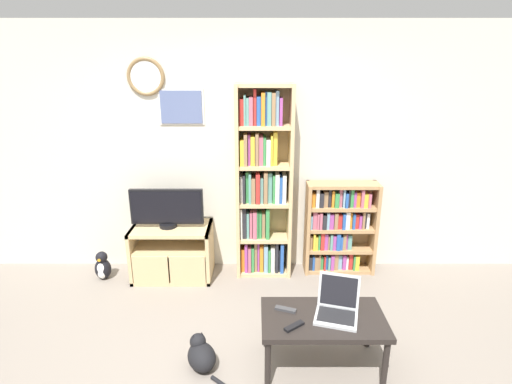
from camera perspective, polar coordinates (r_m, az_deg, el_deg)
The scene contains 11 objects.
wall_back at distance 4.22m, azimuth -2.19°, elevation 5.82°, with size 6.48×0.09×2.60m.
tv_stand at distance 4.36m, azimuth -12.02°, elevation -8.38°, with size 0.83×0.47×0.57m.
television at distance 4.19m, azimuth -12.80°, elevation -2.27°, with size 0.75×0.18×0.41m.
bookshelf_tall at distance 4.13m, azimuth 0.68°, elevation 0.94°, with size 0.57×0.31×2.01m.
bookshelf_short at distance 4.41m, azimuth 11.41°, elevation -4.98°, with size 0.75×0.25×1.01m.
coffee_table at distance 3.13m, azimuth 9.38°, elevation -17.88°, with size 0.91×0.52×0.43m.
laptop at distance 3.10m, azimuth 11.36°, elevation -15.65°, with size 0.37×0.37×0.28m.
remote_near_laptop at distance 3.12m, azimuth 4.09°, elevation -16.37°, with size 0.17×0.10×0.02m.
remote_far_from_laptop at distance 2.96m, azimuth 5.31°, elevation -18.54°, with size 0.15×0.13×0.02m.
cat at distance 3.27m, azimuth -8.01°, elevation -22.02°, with size 0.40×0.42×0.26m.
penguin_figurine at distance 4.59m, azimuth -21.25°, elevation -9.96°, with size 0.17×0.15×0.31m.
Camera 1 is at (0.14, -2.19, 2.20)m, focal length 28.00 mm.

